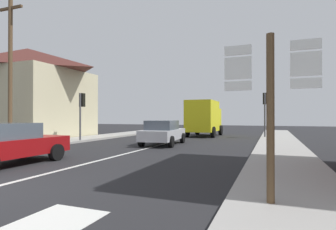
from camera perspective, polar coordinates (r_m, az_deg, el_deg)
name	(u,v)px	position (r m, az deg, el deg)	size (l,w,h in m)	color
ground_plane	(154,147)	(15.42, -2.93, -6.67)	(80.00, 80.00, 0.00)	#232326
sidewalk_right	(283,156)	(12.11, 23.04, -8.04)	(2.48, 44.00, 0.14)	#9E9B96
sidewalk_left	(37,144)	(17.68, -25.95, -5.60)	(2.48, 44.00, 0.14)	#9E9B96
lane_centre_stripe	(116,156)	(11.90, -10.88, -8.51)	(0.16, 12.00, 0.01)	silver
clapboard_house_left	(28,92)	(24.93, -27.45, 4.23)	(9.24, 8.23, 7.27)	beige
sedan_near	(7,143)	(11.04, -30.87, -5.16)	(1.97, 4.20, 1.47)	maroon
sedan_far	(163,132)	(16.35, -1.07, -3.64)	(2.24, 4.33, 1.47)	#B7BABF
delivery_truck	(204,117)	(23.76, 7.59, -0.47)	(2.48, 5.00, 3.05)	yellow
route_sign_post	(270,105)	(5.25, 20.76, 2.03)	(1.66, 0.14, 3.20)	brown
traffic_light_near_left	(82,106)	(19.06, -17.72, 1.84)	(0.30, 0.49, 3.27)	#47474C
traffic_light_far_right	(265,105)	(22.46, 19.72, 2.07)	(0.30, 0.49, 3.56)	#47474C
utility_pole	(10,67)	(18.81, -30.28, 8.65)	(1.80, 0.24, 8.76)	brown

